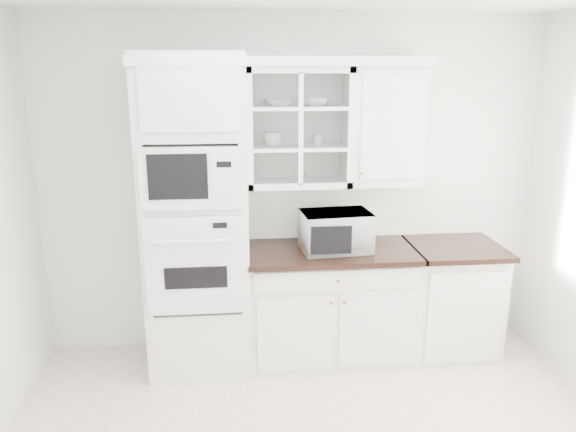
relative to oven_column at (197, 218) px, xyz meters
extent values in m
cube|color=white|center=(0.75, 0.32, 0.15)|extent=(4.00, 0.02, 2.70)
cube|color=white|center=(0.00, 0.01, 0.00)|extent=(0.76, 0.65, 2.40)
cube|color=white|center=(0.00, -0.33, -0.26)|extent=(0.70, 0.03, 0.72)
cube|color=black|center=(0.00, -0.35, -0.34)|extent=(0.44, 0.01, 0.16)
cube|color=white|center=(0.00, -0.33, 0.37)|extent=(0.70, 0.03, 0.43)
cube|color=black|center=(-0.09, -0.35, 0.39)|extent=(0.40, 0.01, 0.31)
cube|color=white|center=(1.03, 0.03, -0.76)|extent=(1.30, 0.60, 0.88)
cube|color=black|center=(1.03, 0.00, -0.30)|extent=(1.32, 0.67, 0.04)
cube|color=white|center=(2.03, 0.03, -0.76)|extent=(0.70, 0.60, 0.88)
cube|color=black|center=(2.03, 0.00, -0.30)|extent=(0.72, 0.67, 0.04)
cube|color=white|center=(0.78, 0.17, 0.65)|extent=(0.80, 0.33, 0.90)
cube|color=white|center=(0.78, 0.17, 0.50)|extent=(0.74, 0.29, 0.02)
cube|color=white|center=(0.78, 0.17, 0.80)|extent=(0.74, 0.29, 0.02)
cube|color=white|center=(1.46, 0.17, 0.65)|extent=(0.55, 0.33, 0.90)
cube|color=white|center=(0.68, 0.14, 1.14)|extent=(2.14, 0.38, 0.07)
imported|color=white|center=(1.05, 0.00, -0.13)|extent=(0.56, 0.48, 0.30)
imported|color=white|center=(0.63, 0.18, 0.84)|extent=(0.26, 0.26, 0.05)
imported|color=white|center=(0.90, 0.15, 0.84)|extent=(0.23, 0.23, 0.06)
imported|color=white|center=(0.58, 0.16, 0.56)|extent=(0.14, 0.14, 0.11)
imported|color=white|center=(0.94, 0.18, 0.55)|extent=(0.10, 0.10, 0.09)
camera|label=1|loc=(0.29, -4.09, 1.12)|focal=35.00mm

